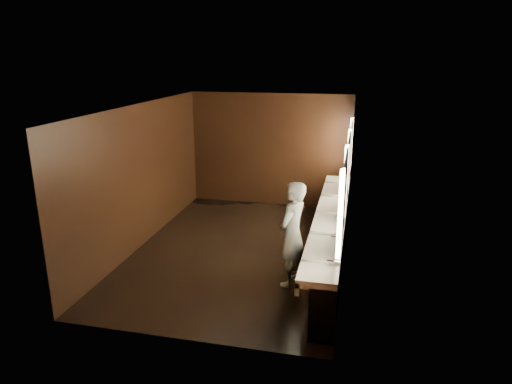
% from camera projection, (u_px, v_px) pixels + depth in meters
% --- Properties ---
extents(floor, '(6.00, 6.00, 0.00)m').
position_uv_depth(floor, '(240.00, 250.00, 8.98)').
color(floor, black).
rests_on(floor, ground).
extents(ceiling, '(4.00, 6.00, 0.02)m').
position_uv_depth(ceiling, '(239.00, 107.00, 8.16)').
color(ceiling, '#2D2D2B').
rests_on(ceiling, wall_back).
extents(wall_back, '(4.00, 0.02, 2.80)m').
position_uv_depth(wall_back, '(270.00, 150.00, 11.37)').
color(wall_back, black).
rests_on(wall_back, floor).
extents(wall_front, '(4.00, 0.02, 2.80)m').
position_uv_depth(wall_front, '(179.00, 244.00, 5.77)').
color(wall_front, black).
rests_on(wall_front, floor).
extents(wall_left, '(0.02, 6.00, 2.80)m').
position_uv_depth(wall_left, '(142.00, 176.00, 9.00)').
color(wall_left, black).
rests_on(wall_left, floor).
extents(wall_right, '(0.02, 6.00, 2.80)m').
position_uv_depth(wall_right, '(348.00, 189.00, 8.15)').
color(wall_right, black).
rests_on(wall_right, floor).
extents(sink_counter, '(0.55, 5.40, 1.01)m').
position_uv_depth(sink_counter, '(333.00, 234.00, 8.46)').
color(sink_counter, black).
rests_on(sink_counter, floor).
extents(mirror_band, '(0.06, 5.03, 1.15)m').
position_uv_depth(mirror_band, '(348.00, 169.00, 8.05)').
color(mirror_band, '#FAE5BA').
rests_on(mirror_band, wall_right).
extents(person, '(0.61, 0.75, 1.78)m').
position_uv_depth(person, '(292.00, 234.00, 7.43)').
color(person, '#97C8E1').
rests_on(person, floor).
extents(trash_bin, '(0.37, 0.37, 0.51)m').
position_uv_depth(trash_bin, '(316.00, 267.00, 7.69)').
color(trash_bin, black).
rests_on(trash_bin, floor).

